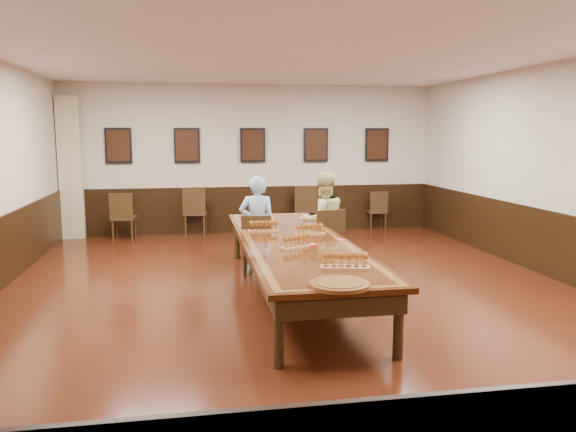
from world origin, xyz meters
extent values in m
cube|color=black|center=(0.00, 0.00, -0.01)|extent=(8.00, 10.00, 0.02)
cube|color=white|center=(0.00, 0.00, 3.21)|extent=(8.00, 10.00, 0.02)
cube|color=beige|center=(0.00, 5.01, 1.60)|extent=(8.00, 0.02, 3.20)
cube|color=beige|center=(0.00, -5.01, 1.60)|extent=(8.00, 0.02, 3.20)
cube|color=beige|center=(4.01, 0.00, 1.60)|extent=(0.02, 10.00, 3.20)
imported|color=#4D8FC0|center=(-0.35, 1.24, 0.76)|extent=(0.61, 0.45, 1.52)
imported|color=#D7D386|center=(0.71, 1.33, 0.78)|extent=(0.86, 0.72, 1.56)
cube|color=#ED4F74|center=(0.60, -0.08, 0.76)|extent=(0.13, 0.15, 0.01)
cube|color=tan|center=(-3.75, 4.82, 1.45)|extent=(0.45, 0.18, 2.90)
cube|color=black|center=(0.00, 4.98, 0.50)|extent=(7.98, 0.04, 1.00)
cube|color=black|center=(3.98, 0.00, 0.50)|extent=(0.04, 9.98, 1.00)
cube|color=black|center=(0.00, 0.00, 0.72)|extent=(1.40, 5.00, 0.06)
cube|color=brown|center=(0.00, 0.00, 0.75)|extent=(1.28, 4.88, 0.00)
cube|color=black|center=(0.00, 0.00, 0.75)|extent=(1.10, 4.70, 0.00)
cube|color=black|center=(0.00, 0.00, 0.57)|extent=(1.25, 4.85, 0.18)
cylinder|color=black|center=(-0.58, -2.32, 0.34)|extent=(0.10, 0.10, 0.69)
cylinder|color=black|center=(0.58, -2.32, 0.34)|extent=(0.10, 0.10, 0.69)
cylinder|color=black|center=(-0.58, 2.32, 0.34)|extent=(0.10, 0.10, 0.69)
cylinder|color=black|center=(0.58, 2.32, 0.34)|extent=(0.10, 0.10, 0.69)
cube|color=black|center=(-2.80, 4.94, 1.90)|extent=(0.54, 0.03, 0.74)
cube|color=black|center=(-2.80, 4.92, 1.90)|extent=(0.46, 0.01, 0.64)
cube|color=black|center=(-1.40, 4.94, 1.90)|extent=(0.54, 0.03, 0.74)
cube|color=black|center=(-1.40, 4.92, 1.90)|extent=(0.46, 0.01, 0.64)
cube|color=black|center=(0.00, 4.94, 1.90)|extent=(0.54, 0.03, 0.74)
cube|color=black|center=(0.00, 4.92, 1.90)|extent=(0.46, 0.01, 0.64)
cube|color=black|center=(1.40, 4.94, 1.90)|extent=(0.54, 0.03, 0.74)
cube|color=black|center=(1.40, 4.92, 1.90)|extent=(0.46, 0.01, 0.64)
cube|color=black|center=(2.80, 4.94, 1.90)|extent=(0.54, 0.03, 0.74)
cube|color=black|center=(2.80, 4.92, 1.90)|extent=(0.46, 0.01, 0.64)
cube|color=#AD7148|center=(-0.32, 0.69, 0.76)|extent=(0.45, 0.14, 0.03)
cube|color=#AD7148|center=(0.28, 0.33, 0.76)|extent=(0.44, 0.21, 0.03)
cube|color=#AD7148|center=(-0.06, -0.51, 0.76)|extent=(0.47, 0.35, 0.03)
cube|color=#AD7148|center=(0.22, -1.69, 0.77)|extent=(0.53, 0.26, 0.03)
cylinder|color=red|center=(0.14, -0.40, 0.76)|extent=(0.20, 0.20, 0.02)
cylinder|color=silver|center=(0.14, -0.40, 0.77)|extent=(0.11, 0.11, 0.01)
cylinder|color=#502710|center=(-0.01, -2.32, 0.77)|extent=(0.66, 0.66, 0.04)
cylinder|color=brown|center=(-0.01, -2.32, 0.79)|extent=(0.53, 0.53, 0.01)
camera|label=1|loc=(-1.34, -7.20, 2.16)|focal=35.00mm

